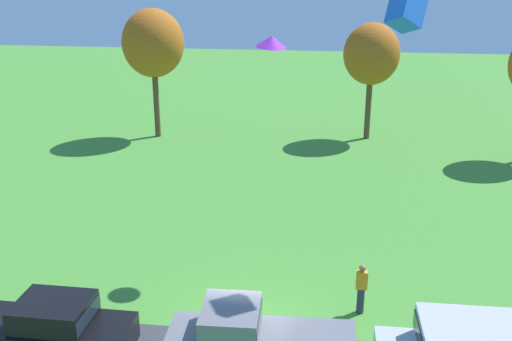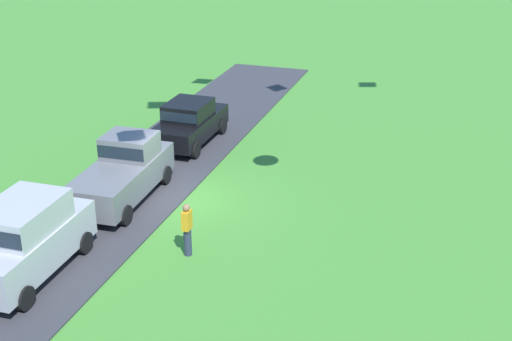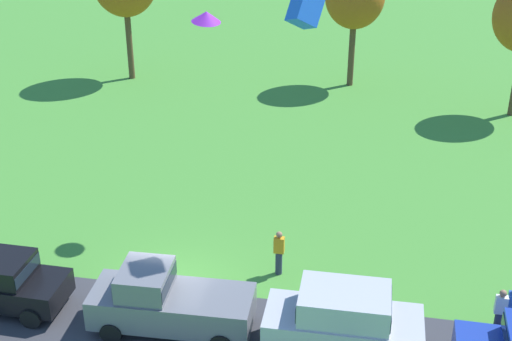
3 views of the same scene
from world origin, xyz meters
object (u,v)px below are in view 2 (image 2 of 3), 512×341
(car_pickup_by_flagpole, at_px, (124,170))
(car_suv_far_end, at_px, (25,236))
(car_sedan_mid_row, at_px, (189,121))
(person_watching_sky, at_px, (187,229))

(car_pickup_by_flagpole, bearing_deg, car_suv_far_end, -2.39)
(car_sedan_mid_row, height_order, car_suv_far_end, car_suv_far_end)
(car_suv_far_end, xyz_separation_m, person_watching_sky, (-2.51, 3.88, -0.42))
(car_sedan_mid_row, bearing_deg, person_watching_sky, 22.43)
(car_sedan_mid_row, bearing_deg, car_pickup_by_flagpole, -1.06)
(car_pickup_by_flagpole, distance_m, person_watching_sky, 4.70)
(car_sedan_mid_row, distance_m, car_suv_far_end, 11.11)
(car_sedan_mid_row, distance_m, person_watching_sky, 9.29)
(car_sedan_mid_row, relative_size, car_pickup_by_flagpole, 0.87)
(car_suv_far_end, relative_size, person_watching_sky, 2.71)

